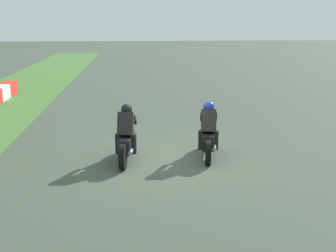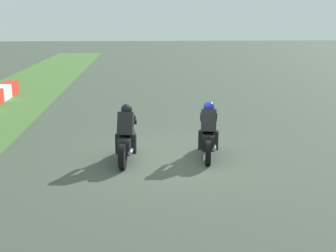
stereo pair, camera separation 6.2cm
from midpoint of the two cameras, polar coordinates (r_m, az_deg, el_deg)
ground_plane at (r=11.98m, az=0.17°, el=-4.13°), size 120.00×120.00×0.00m
rider_lane_a at (r=11.97m, az=5.10°, el=-1.09°), size 2.04×0.60×1.51m
rider_lane_b at (r=11.64m, az=-5.54°, el=-1.53°), size 2.04×0.58×1.51m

